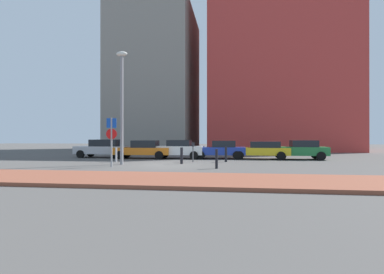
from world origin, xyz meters
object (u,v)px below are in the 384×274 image
parked_car_silver (104,148)px  parked_car_orange (143,149)px  street_lamp (122,98)px  traffic_bollard_near (226,154)px  parking_sign_post (111,136)px  traffic_bollard_mid (116,155)px  parked_car_white (179,149)px  parked_car_yellow (261,150)px  parking_meter (193,149)px  parked_car_blue (220,149)px  traffic_bollard_edge (182,156)px  parked_car_green (300,150)px  traffic_bollard_far (217,159)px

parked_car_silver → parked_car_orange: bearing=-9.1°
street_lamp → traffic_bollard_near: bearing=23.8°
parking_sign_post → traffic_bollard_mid: bearing=107.6°
street_lamp → traffic_bollard_near: street_lamp is taller
parked_car_white → parked_car_yellow: parked_car_white is taller
parked_car_white → parking_meter: parked_car_white is taller
parked_car_blue → traffic_bollard_near: parked_car_blue is taller
street_lamp → parked_car_white: bearing=65.4°
parked_car_silver → parking_meter: 8.72m
traffic_bollard_edge → parked_car_orange: bearing=131.4°
parked_car_orange → parked_car_white: (2.85, 0.28, 0.03)m
parked_car_silver → traffic_bollard_near: bearing=-16.9°
parked_car_green → parking_meter: parked_car_green is taller
parked_car_yellow → street_lamp: 11.33m
parked_car_yellow → parking_sign_post: parking_sign_post is taller
parked_car_orange → parking_sign_post: 6.89m
parked_car_green → parked_car_silver: bearing=180.0°
traffic_bollard_far → traffic_bollard_edge: size_ratio=1.01×
street_lamp → parked_car_silver: bearing=123.1°
parked_car_yellow → traffic_bollard_far: (-3.07, -7.59, -0.20)m
parked_car_white → street_lamp: bearing=-114.6°
parked_car_green → parking_sign_post: parking_sign_post is taller
traffic_bollard_near → traffic_bollard_mid: (-7.44, -1.06, -0.03)m
parked_car_orange → parking_meter: bearing=-33.3°
parked_car_yellow → parking_sign_post: (-9.08, -7.41, 1.04)m
parked_car_yellow → traffic_bollard_edge: 7.38m
parked_car_orange → traffic_bollard_mid: size_ratio=4.62×
parking_meter → street_lamp: size_ratio=0.19×
parked_car_blue → street_lamp: bearing=-134.6°
parked_car_blue → parked_car_white: bearing=-175.1°
parked_car_green → parked_car_blue: bearing=-180.0°
parking_sign_post → traffic_bollard_far: (6.01, -0.18, -1.24)m
parked_car_blue → street_lamp: (-5.83, -5.91, 3.40)m
parked_car_blue → parked_car_green: (6.11, 0.01, 0.02)m
traffic_bollard_edge → parked_car_silver: bearing=146.3°
parked_car_orange → parked_car_green: 12.22m
parking_meter → parked_car_yellow: bearing=35.6°
parking_sign_post → traffic_bollard_edge: parking_sign_post is taller
parking_meter → traffic_bollard_near: bearing=9.0°
parked_car_silver → parked_car_white: 6.45m
parked_car_orange → street_lamp: 6.34m
parked_car_white → traffic_bollard_far: bearing=-65.0°
parked_car_yellow → traffic_bollard_far: parked_car_yellow is taller
parked_car_orange → parked_car_white: 2.87m
traffic_bollard_mid → traffic_bollard_far: size_ratio=0.95×
street_lamp → traffic_bollard_edge: bearing=14.8°
parked_car_silver → parked_car_white: (6.44, -0.30, -0.03)m
parked_car_silver → street_lamp: 7.82m
street_lamp → parked_car_orange: bearing=93.0°
parked_car_white → traffic_bollard_far: parked_car_white is taller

